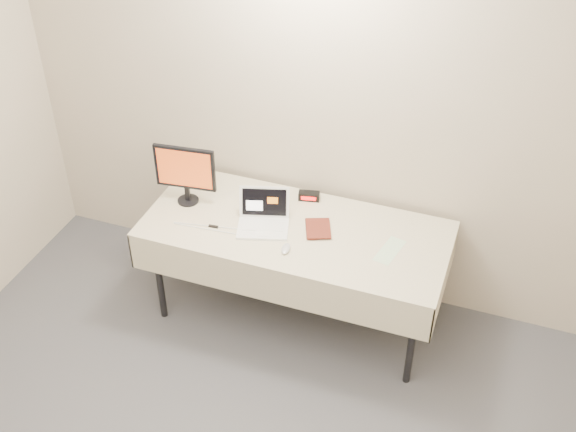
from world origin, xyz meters
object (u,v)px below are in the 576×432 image
(monitor, at_px, (185,171))
(book, at_px, (306,217))
(table, at_px, (295,236))
(laptop, at_px, (264,217))

(monitor, relative_size, book, 2.00)
(table, bearing_deg, laptop, -171.45)
(monitor, xyz_separation_m, book, (0.80, -0.03, -0.13))
(laptop, xyz_separation_m, book, (0.26, 0.03, 0.05))
(table, bearing_deg, monitor, 177.58)
(laptop, xyz_separation_m, monitor, (-0.54, 0.06, 0.18))
(laptop, relative_size, monitor, 0.93)
(table, distance_m, laptop, 0.23)
(table, height_order, laptop, laptop)
(table, xyz_separation_m, monitor, (-0.74, 0.03, 0.30))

